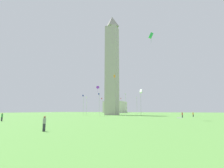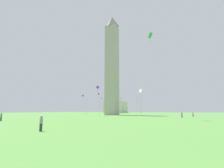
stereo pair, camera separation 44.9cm
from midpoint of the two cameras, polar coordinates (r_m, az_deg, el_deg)
name	(u,v)px [view 2 (the right image)]	position (r m, az deg, el deg)	size (l,w,h in m)	color
ground_plane	(112,115)	(80.94, 0.16, -10.66)	(260.00, 260.00, 0.00)	#548C3D
obelisk_monument	(112,63)	(84.27, 0.15, 7.09)	(5.65, 5.65, 51.41)	#A8A399
flagpole_n	(99,103)	(67.98, -4.30, -6.67)	(1.12, 0.14, 9.30)	silver
flagpole_ne	(126,103)	(68.16, 4.88, -6.67)	(1.12, 0.14, 9.30)	silver
flagpole_e	(141,104)	(76.82, 10.07, -6.83)	(1.12, 0.14, 9.30)	silver
flagpole_se	(137,105)	(87.48, 8.76, -7.13)	(1.12, 0.14, 9.30)	silver
flagpole_s	(121,105)	(94.20, 3.36, -7.36)	(1.12, 0.14, 9.30)	silver
flagpole_sw	(102,105)	(94.08, -3.29, -7.35)	(1.12, 0.14, 9.30)	silver
flagpole_w	(87,105)	(87.15, -8.60, -7.13)	(1.12, 0.14, 9.30)	silver
flagpole_nw	(83,104)	(76.44, -9.71, -6.83)	(1.12, 0.14, 9.30)	silver
person_red_shirt	(182,115)	(56.13, 23.20, -9.75)	(0.32, 0.32, 1.70)	#2D2D38
person_orange_shirt	(193,114)	(63.05, 26.34, -9.40)	(0.32, 0.32, 1.69)	#2D2D38
person_gray_shirt	(41,124)	(19.34, -22.66, -12.51)	(0.32, 0.32, 1.60)	#2D2D38
person_green_shirt	(1,117)	(41.62, -33.68, -9.46)	(0.32, 0.32, 1.67)	#2D2D38
kite_orange_box	(114,76)	(69.94, 0.99, 2.73)	(0.99, 0.75, 2.16)	orange
kite_purple_delta	(98,88)	(77.09, -4.82, -1.34)	(2.18, 2.10, 2.92)	purple
kite_green_box	(150,35)	(48.44, 13.32, 16.01)	(1.20, 1.48, 2.96)	green
kite_white_box	(141,91)	(64.62, 10.10, -2.48)	(1.53, 0.96, 3.06)	white
distant_building	(116,107)	(164.08, 1.44, -7.98)	(22.63, 17.24, 10.90)	beige
picnic_blanket_near_first_person	(179,118)	(53.82, 22.33, -10.76)	(1.80, 1.40, 0.01)	purple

